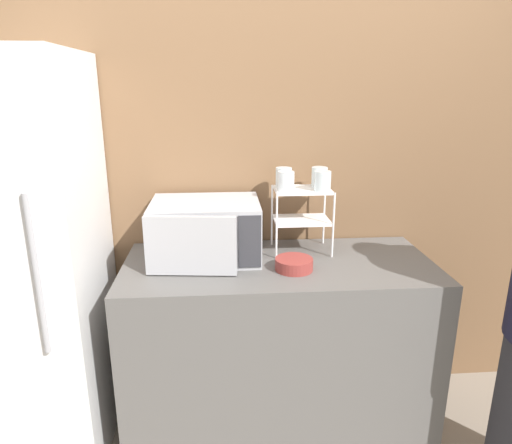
{
  "coord_description": "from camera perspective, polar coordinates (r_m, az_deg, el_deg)",
  "views": [
    {
      "loc": [
        -0.27,
        -1.7,
        1.75
      ],
      "look_at": [
        -0.11,
        0.37,
        1.12
      ],
      "focal_mm": 32.0,
      "sensor_mm": 36.0,
      "label": 1
    }
  ],
  "objects": [
    {
      "name": "wall_back",
      "position": [
        2.46,
        1.93,
        6.28
      ],
      "size": [
        8.0,
        0.06,
        2.6
      ],
      "color": "brown",
      "rests_on": "ground_plane"
    },
    {
      "name": "dish_rack",
      "position": [
        2.3,
        5.76,
        1.95
      ],
      "size": [
        0.29,
        0.21,
        0.33
      ],
      "color": "white",
      "rests_on": "counter"
    },
    {
      "name": "glass_back_left",
      "position": [
        2.31,
        3.48,
        5.61
      ],
      "size": [
        0.08,
        0.08,
        0.1
      ],
      "color": "silver",
      "rests_on": "dish_rack"
    },
    {
      "name": "counter",
      "position": [
        2.42,
        2.73,
        -15.34
      ],
      "size": [
        1.49,
        0.67,
        0.93
      ],
      "color": "#595654",
      "rests_on": "ground_plane"
    },
    {
      "name": "refrigerator",
      "position": [
        2.37,
        -26.99,
        -4.97
      ],
      "size": [
        0.66,
        0.69,
        1.89
      ],
      "color": "white",
      "rests_on": "ground_plane"
    },
    {
      "name": "glass_front_right",
      "position": [
        2.23,
        8.32,
        5.08
      ],
      "size": [
        0.08,
        0.08,
        0.1
      ],
      "color": "silver",
      "rests_on": "dish_rack"
    },
    {
      "name": "bowl",
      "position": [
        2.12,
        4.77,
        -5.3
      ],
      "size": [
        0.18,
        0.18,
        0.05
      ],
      "color": "maroon",
      "rests_on": "counter"
    },
    {
      "name": "glass_back_right",
      "position": [
        2.34,
        7.93,
        5.63
      ],
      "size": [
        0.08,
        0.08,
        0.1
      ],
      "color": "silver",
      "rests_on": "dish_rack"
    },
    {
      "name": "microwave",
      "position": [
        2.23,
        -6.39,
        -1.06
      ],
      "size": [
        0.52,
        0.46,
        0.28
      ],
      "color": "#ADADB2",
      "rests_on": "counter"
    },
    {
      "name": "glass_front_left",
      "position": [
        2.21,
        3.76,
        5.1
      ],
      "size": [
        0.08,
        0.08,
        0.1
      ],
      "color": "silver",
      "rests_on": "dish_rack"
    }
  ]
}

